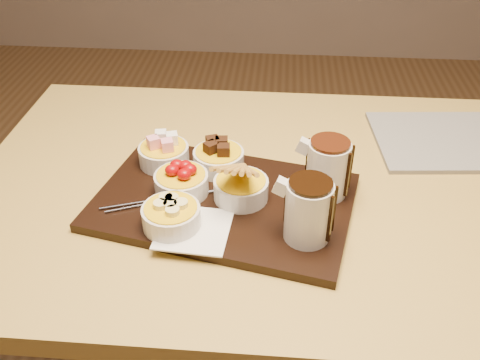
# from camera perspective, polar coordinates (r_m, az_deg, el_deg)

# --- Properties ---
(dining_table) EXTENTS (1.20, 0.80, 0.75)m
(dining_table) POSITION_cam_1_polar(r_m,az_deg,el_deg) (1.11, 3.45, -4.48)
(dining_table) COLOR #B99944
(dining_table) RESTS_ON ground
(serving_board) EXTENTS (0.51, 0.39, 0.02)m
(serving_board) POSITION_cam_1_polar(r_m,az_deg,el_deg) (0.99, -1.74, -2.33)
(serving_board) COLOR black
(serving_board) RESTS_ON dining_table
(napkin) EXTENTS (0.13, 0.13, 0.00)m
(napkin) POSITION_cam_1_polar(r_m,az_deg,el_deg) (0.91, -4.94, -5.26)
(napkin) COLOR white
(napkin) RESTS_ON serving_board
(bowl_marshmallows) EXTENTS (0.10, 0.10, 0.04)m
(bowl_marshmallows) POSITION_cam_1_polar(r_m,az_deg,el_deg) (1.07, -8.11, 2.65)
(bowl_marshmallows) COLOR beige
(bowl_marshmallows) RESTS_ON serving_board
(bowl_cake) EXTENTS (0.10, 0.10, 0.04)m
(bowl_cake) POSITION_cam_1_polar(r_m,az_deg,el_deg) (1.05, -2.29, 2.15)
(bowl_cake) COLOR beige
(bowl_cake) RESTS_ON serving_board
(bowl_strawberries) EXTENTS (0.10, 0.10, 0.04)m
(bowl_strawberries) POSITION_cam_1_polar(r_m,az_deg,el_deg) (0.99, -6.26, -0.38)
(bowl_strawberries) COLOR beige
(bowl_strawberries) RESTS_ON serving_board
(bowl_biscotti) EXTENTS (0.10, 0.10, 0.04)m
(bowl_biscotti) POSITION_cam_1_polar(r_m,az_deg,el_deg) (0.97, 0.10, -1.00)
(bowl_biscotti) COLOR beige
(bowl_biscotti) RESTS_ON serving_board
(bowl_bananas) EXTENTS (0.10, 0.10, 0.04)m
(bowl_bananas) POSITION_cam_1_polar(r_m,az_deg,el_deg) (0.91, -7.33, -3.93)
(bowl_bananas) COLOR beige
(bowl_bananas) RESTS_ON serving_board
(pitcher_dark_chocolate) EXTENTS (0.09, 0.09, 0.11)m
(pitcher_dark_chocolate) POSITION_cam_1_polar(r_m,az_deg,el_deg) (0.87, 7.29, -3.37)
(pitcher_dark_chocolate) COLOR silver
(pitcher_dark_chocolate) RESTS_ON serving_board
(pitcher_milk_chocolate) EXTENTS (0.09, 0.09, 0.11)m
(pitcher_milk_chocolate) POSITION_cam_1_polar(r_m,az_deg,el_deg) (0.98, 9.32, 1.13)
(pitcher_milk_chocolate) COLOR silver
(pitcher_milk_chocolate) RESTS_ON serving_board
(fondue_skewers) EXTENTS (0.12, 0.25, 0.01)m
(fondue_skewers) POSITION_cam_1_polar(r_m,az_deg,el_deg) (0.98, -7.29, -1.82)
(fondue_skewers) COLOR silver
(fondue_skewers) RESTS_ON serving_board
(newspaper) EXTENTS (0.33, 0.27, 0.01)m
(newspaper) POSITION_cam_1_polar(r_m,az_deg,el_deg) (1.26, 21.11, 3.94)
(newspaper) COLOR beige
(newspaper) RESTS_ON dining_table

